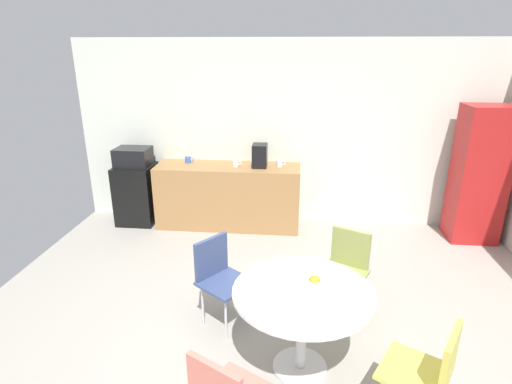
% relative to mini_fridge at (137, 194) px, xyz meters
% --- Properties ---
extents(ground_plane, '(6.00, 6.00, 0.00)m').
position_rel_mini_fridge_xyz_m(ground_plane, '(2.15, -2.65, -0.43)').
color(ground_plane, '#9E998E').
extents(wall_back, '(6.00, 0.10, 2.60)m').
position_rel_mini_fridge_xyz_m(wall_back, '(2.15, 0.35, 0.87)').
color(wall_back, silver).
rests_on(wall_back, ground_plane).
extents(counter_block, '(2.03, 0.60, 0.90)m').
position_rel_mini_fridge_xyz_m(counter_block, '(1.36, 0.00, 0.02)').
color(counter_block, '#9E7042').
rests_on(counter_block, ground_plane).
extents(mini_fridge, '(0.54, 0.54, 0.87)m').
position_rel_mini_fridge_xyz_m(mini_fridge, '(0.00, 0.00, 0.00)').
color(mini_fridge, black).
rests_on(mini_fridge, ground_plane).
extents(microwave, '(0.48, 0.38, 0.26)m').
position_rel_mini_fridge_xyz_m(microwave, '(0.00, 0.00, 0.56)').
color(microwave, black).
rests_on(microwave, mini_fridge).
extents(locker_cabinet, '(0.60, 0.50, 1.80)m').
position_rel_mini_fridge_xyz_m(locker_cabinet, '(4.70, -0.10, 0.47)').
color(locker_cabinet, '#B21E1E').
rests_on(locker_cabinet, ground_plane).
extents(round_table, '(1.08, 1.08, 0.74)m').
position_rel_mini_fridge_xyz_m(round_table, '(2.40, -2.77, 0.17)').
color(round_table, silver).
rests_on(round_table, ground_plane).
extents(chair_yellow, '(0.57, 0.57, 0.83)m').
position_rel_mini_fridge_xyz_m(chair_yellow, '(3.23, -3.25, 0.09)').
color(chair_yellow, silver).
rests_on(chair_yellow, ground_plane).
extents(chair_olive, '(0.56, 0.56, 0.83)m').
position_rel_mini_fridge_xyz_m(chair_olive, '(2.83, -1.92, 0.09)').
color(chair_olive, silver).
rests_on(chair_olive, ground_plane).
extents(chair_navy, '(0.59, 0.59, 0.83)m').
position_rel_mini_fridge_xyz_m(chair_navy, '(1.63, -2.20, 0.09)').
color(chair_navy, silver).
rests_on(chair_navy, ground_plane).
extents(fruit_bowl, '(0.25, 0.25, 0.11)m').
position_rel_mini_fridge_xyz_m(fruit_bowl, '(2.47, -2.73, 0.35)').
color(fruit_bowl, silver).
rests_on(fruit_bowl, round_table).
extents(mug_white, '(0.13, 0.08, 0.09)m').
position_rel_mini_fridge_xyz_m(mug_white, '(0.77, 0.10, 0.52)').
color(mug_white, '#3F66BF').
rests_on(mug_white, counter_block).
extents(mug_green, '(0.13, 0.08, 0.09)m').
position_rel_mini_fridge_xyz_m(mug_green, '(2.09, 0.04, 0.52)').
color(mug_green, white).
rests_on(mug_green, counter_block).
extents(mug_red, '(0.13, 0.08, 0.09)m').
position_rel_mini_fridge_xyz_m(mug_red, '(1.49, -0.01, 0.52)').
color(mug_red, white).
rests_on(mug_red, counter_block).
extents(coffee_maker, '(0.20, 0.24, 0.32)m').
position_rel_mini_fridge_xyz_m(coffee_maker, '(1.82, 0.00, 0.63)').
color(coffee_maker, black).
rests_on(coffee_maker, counter_block).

